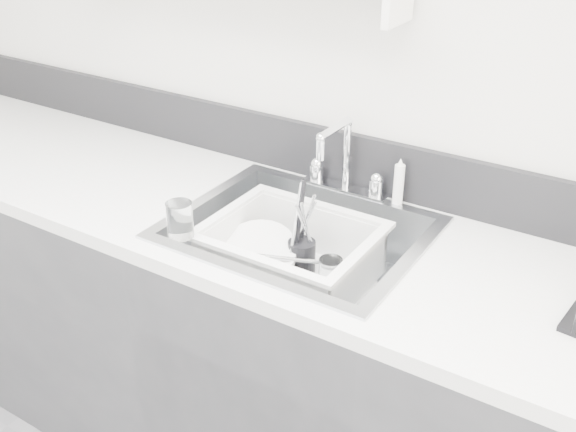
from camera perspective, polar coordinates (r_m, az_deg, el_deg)
The scene contains 12 objects.
counter_run at distance 2.00m, azimuth 0.79°, elevation -12.64°, with size 3.20×0.62×0.92m.
backsplash at distance 1.93m, azimuth 5.56°, elevation 4.69°, with size 3.20×0.02×0.16m, color black.
sink at distance 1.78m, azimuth 0.87°, elevation -3.61°, with size 0.64×0.52×0.20m, color silver, non-canonical shape.
faucet at distance 1.89m, azimuth 4.80°, elevation 3.61°, with size 0.26×0.18×0.23m.
side_sprayer at distance 1.84m, azimuth 9.36°, elevation 2.83°, with size 0.03×0.03×0.14m, color white.
wash_tub at distance 1.78m, azimuth 0.24°, elevation -3.38°, with size 0.43×0.35×0.17m, color white, non-canonical shape.
plate_stack at distance 1.82m, azimuth -2.52°, elevation -4.07°, with size 0.28×0.27×0.11m.
utensil_cup at distance 1.81m, azimuth 1.15°, elevation -3.21°, with size 0.07×0.07×0.25m.
ladle at distance 1.82m, azimuth 0.12°, elevation -3.77°, with size 0.26×0.09×0.07m, color silver, non-canonical shape.
tumbler_in_tub at distance 1.75m, azimuth 3.62°, elevation -4.95°, with size 0.06×0.06×0.09m, color white.
tumbler_counter at distance 1.70m, azimuth -9.14°, elevation -0.31°, with size 0.07×0.07×0.09m, color white.
bowl_small at distance 1.72m, azimuth 2.40°, elevation -6.51°, with size 0.12×0.12×0.04m, color white.
Camera 1 is at (0.78, -0.10, 1.77)m, focal length 42.00 mm.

